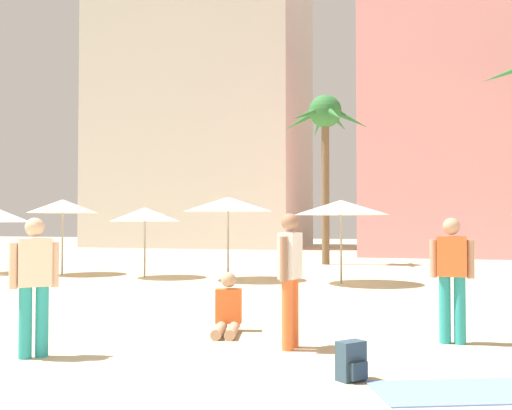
# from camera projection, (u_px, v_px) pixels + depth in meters

# --- Properties ---
(hotel_tower_gray) EXTENTS (14.84, 9.07, 28.51)m
(hotel_tower_gray) POSITION_uv_depth(u_px,v_px,m) (202.00, 53.00, 44.34)
(hotel_tower_gray) COLOR #BCB7AD
(hotel_tower_gray) RESTS_ON ground
(palm_tree_far_left) EXTENTS (3.53, 3.43, 6.99)m
(palm_tree_far_left) POSITION_uv_depth(u_px,v_px,m) (325.00, 125.00, 24.81)
(palm_tree_far_left) COLOR brown
(palm_tree_far_left) RESTS_ON ground
(cafe_umbrella_1) EXTENTS (2.28, 2.28, 2.48)m
(cafe_umbrella_1) POSITION_uv_depth(u_px,v_px,m) (63.00, 206.00, 19.87)
(cafe_umbrella_1) COLOR gray
(cafe_umbrella_1) RESTS_ON ground
(cafe_umbrella_2) EXTENTS (2.63, 2.63, 2.34)m
(cafe_umbrella_2) POSITION_uv_depth(u_px,v_px,m) (341.00, 208.00, 16.83)
(cafe_umbrella_2) COLOR gray
(cafe_umbrella_2) RESTS_ON ground
(cafe_umbrella_3) EXTENTS (2.66, 2.66, 2.47)m
(cafe_umbrella_3) POSITION_uv_depth(u_px,v_px,m) (228.00, 204.00, 17.94)
(cafe_umbrella_3) COLOR gray
(cafe_umbrella_3) RESTS_ON ground
(cafe_umbrella_7) EXTENTS (2.16, 2.16, 2.18)m
(cafe_umbrella_7) POSITION_uv_depth(u_px,v_px,m) (145.00, 214.00, 18.78)
(cafe_umbrella_7) COLOR gray
(cafe_umbrella_7) RESTS_ON ground
(beach_towel) EXTENTS (1.92, 1.47, 0.01)m
(beach_towel) POSITION_uv_depth(u_px,v_px,m) (460.00, 391.00, 6.00)
(beach_towel) COLOR #6684E0
(beach_towel) RESTS_ON ground
(backpack) EXTENTS (0.35, 0.35, 0.42)m
(backpack) POSITION_uv_depth(u_px,v_px,m) (352.00, 362.00, 6.44)
(backpack) COLOR #2D4455
(backpack) RESTS_ON ground
(person_far_left) EXTENTS (0.49, 0.50, 1.76)m
(person_far_left) POSITION_uv_depth(u_px,v_px,m) (34.00, 280.00, 7.57)
(person_far_left) COLOR teal
(person_far_left) RESTS_ON ground
(person_near_right) EXTENTS (0.27, 0.61, 1.82)m
(person_near_right) POSITION_uv_depth(u_px,v_px,m) (290.00, 274.00, 8.10)
(person_near_right) COLOR orange
(person_near_right) RESTS_ON ground
(person_mid_center) EXTENTS (0.60, 0.25, 1.76)m
(person_mid_center) POSITION_uv_depth(u_px,v_px,m) (452.00, 274.00, 8.44)
(person_mid_center) COLOR teal
(person_mid_center) RESTS_ON ground
(person_far_right) EXTENTS (0.59, 1.03, 0.91)m
(person_far_right) POSITION_uv_depth(u_px,v_px,m) (227.00, 312.00, 9.27)
(person_far_right) COLOR tan
(person_far_right) RESTS_ON ground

